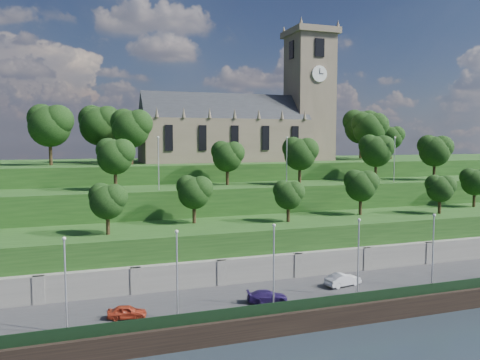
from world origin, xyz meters
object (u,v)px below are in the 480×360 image
object	(u,v)px
car_left	(127,312)
car_right	(267,296)
car_middle	(343,280)
church	(248,123)

from	to	relation	value
car_left	car_right	world-z (taller)	car_left
car_middle	car_right	world-z (taller)	car_middle
church	car_left	distance (m)	53.75
car_left	car_middle	size ratio (longest dim) A/B	0.83
car_middle	car_right	bearing A→B (deg)	91.59
car_right	car_left	bearing A→B (deg)	100.58
car_left	car_right	size ratio (longest dim) A/B	0.86
church	car_right	size ratio (longest dim) A/B	8.93
car_middle	car_right	distance (m)	10.80
church	car_left	world-z (taller)	church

